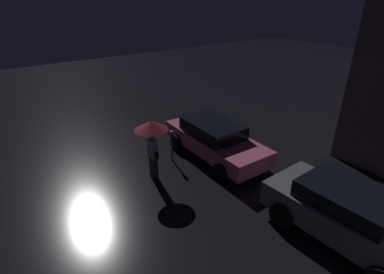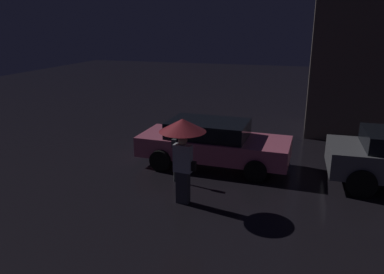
{
  "view_description": "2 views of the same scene",
  "coord_description": "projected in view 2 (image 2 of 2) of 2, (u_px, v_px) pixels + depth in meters",
  "views": [
    {
      "loc": [
        -1.42,
        -5.15,
        5.6
      ],
      "look_at": [
        -8.71,
        0.15,
        1.25
      ],
      "focal_mm": 28.0,
      "sensor_mm": 36.0,
      "label": 1
    },
    {
      "loc": [
        -6.48,
        -8.8,
        4.07
      ],
      "look_at": [
        -9.12,
        -0.18,
        1.32
      ],
      "focal_mm": 35.0,
      "sensor_mm": 36.0,
      "label": 2
    }
  ],
  "objects": [
    {
      "name": "parked_car_pink",
      "position": [
        212.0,
        142.0,
        10.99
      ],
      "size": [
        4.42,
        1.91,
        1.36
      ],
      "rotation": [
        0.0,
        0.0,
        -0.03
      ],
      "color": "#DB6684",
      "rests_on": "ground"
    },
    {
      "name": "pedestrian_with_umbrella",
      "position": [
        183.0,
        137.0,
        8.39
      ],
      "size": [
        1.07,
        1.07,
        2.04
      ],
      "rotation": [
        0.0,
        0.0,
        -0.09
      ],
      "color": "#383842",
      "rests_on": "ground"
    },
    {
      "name": "parking_meter",
      "position": [
        174.0,
        155.0,
        9.83
      ],
      "size": [
        0.12,
        0.1,
        1.19
      ],
      "color": "#4C5154",
      "rests_on": "ground"
    }
  ]
}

